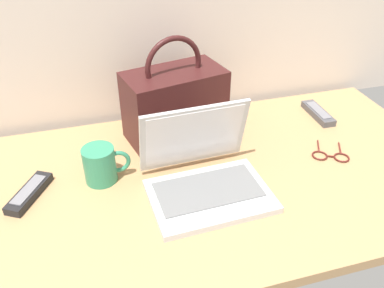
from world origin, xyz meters
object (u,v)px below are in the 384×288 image
(coffee_mug, at_px, (101,164))
(handbag, at_px, (175,103))
(laptop, at_px, (204,174))
(remote_control_near, at_px, (29,193))
(remote_control_far, at_px, (318,113))
(eyeglasses, at_px, (330,156))

(coffee_mug, relative_size, handbag, 0.39)
(laptop, relative_size, remote_control_near, 1.98)
(coffee_mug, height_order, remote_control_far, coffee_mug)
(laptop, distance_m, eyeglasses, 0.41)
(coffee_mug, bearing_deg, remote_control_near, -174.57)
(coffee_mug, height_order, eyeglasses, coffee_mug)
(laptop, height_order, eyeglasses, laptop)
(coffee_mug, bearing_deg, handbag, 33.64)
(remote_control_near, xyz_separation_m, remote_control_far, (0.95, 0.17, 0.00))
(coffee_mug, xyz_separation_m, handbag, (0.25, 0.17, 0.06))
(remote_control_far, height_order, handbag, handbag)
(remote_control_far, bearing_deg, remote_control_near, -170.09)
(laptop, relative_size, coffee_mug, 2.48)
(remote_control_near, height_order, remote_control_far, same)
(remote_control_near, relative_size, remote_control_far, 1.00)
(coffee_mug, distance_m, remote_control_far, 0.77)
(handbag, bearing_deg, eyeglasses, -30.55)
(remote_control_far, bearing_deg, coffee_mug, -168.97)
(laptop, distance_m, remote_control_far, 0.56)
(remote_control_near, height_order, eyeglasses, remote_control_near)
(handbag, bearing_deg, remote_control_near, -157.35)
(eyeglasses, xyz_separation_m, handbag, (-0.42, 0.25, 0.11))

